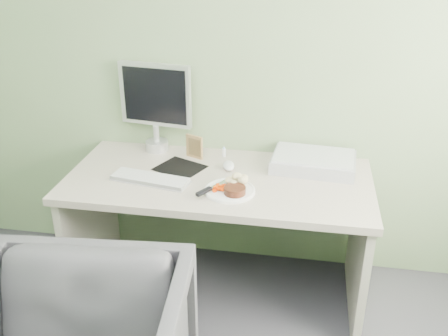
% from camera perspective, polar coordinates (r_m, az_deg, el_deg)
% --- Properties ---
extents(wall_back, '(3.50, 0.00, 3.50)m').
position_cam_1_polar(wall_back, '(2.77, 0.75, 13.98)').
color(wall_back, gray).
rests_on(wall_back, floor).
extents(desk, '(1.60, 0.75, 0.73)m').
position_cam_1_polar(desk, '(2.71, -0.61, -4.53)').
color(desk, beige).
rests_on(desk, floor).
extents(plate, '(0.25, 0.25, 0.01)m').
position_cam_1_polar(plate, '(2.48, 0.67, -2.60)').
color(plate, white).
rests_on(plate, desk).
extents(steak, '(0.11, 0.11, 0.03)m').
position_cam_1_polar(steak, '(2.43, 1.24, -2.56)').
color(steak, black).
rests_on(steak, plate).
extents(potato_pile, '(0.12, 0.10, 0.06)m').
position_cam_1_polar(potato_pile, '(2.51, 1.52, -1.26)').
color(potato_pile, tan).
rests_on(potato_pile, plate).
extents(carrot_heap, '(0.06, 0.06, 0.04)m').
position_cam_1_polar(carrot_heap, '(2.46, -0.58, -2.09)').
color(carrot_heap, '#F84405').
rests_on(carrot_heap, plate).
extents(steak_knife, '(0.15, 0.22, 0.02)m').
position_cam_1_polar(steak_knife, '(2.46, -1.68, -2.39)').
color(steak_knife, silver).
rests_on(steak_knife, plate).
extents(mousepad, '(0.30, 0.29, 0.00)m').
position_cam_1_polar(mousepad, '(2.73, -5.06, 0.01)').
color(mousepad, black).
rests_on(mousepad, desk).
extents(keyboard, '(0.42, 0.19, 0.02)m').
position_cam_1_polar(keyboard, '(2.61, -8.45, -1.19)').
color(keyboard, white).
rests_on(keyboard, desk).
extents(computer_mouse, '(0.09, 0.12, 0.04)m').
position_cam_1_polar(computer_mouse, '(2.71, 0.54, 0.27)').
color(computer_mouse, white).
rests_on(computer_mouse, desk).
extents(photo_frame, '(0.10, 0.06, 0.14)m').
position_cam_1_polar(photo_frame, '(2.83, -3.41, 2.45)').
color(photo_frame, '#A67C4D').
rests_on(photo_frame, desk).
extents(eyedrop_bottle, '(0.02, 0.02, 0.06)m').
position_cam_1_polar(eyedrop_bottle, '(2.86, -0.00, 1.87)').
color(eyedrop_bottle, white).
rests_on(eyedrop_bottle, desk).
extents(scanner, '(0.47, 0.33, 0.07)m').
position_cam_1_polar(scanner, '(2.75, 10.19, 0.64)').
color(scanner, '#A6A8AD').
rests_on(scanner, desk).
extents(monitor, '(0.43, 0.14, 0.51)m').
position_cam_1_polar(monitor, '(2.89, -7.85, 7.46)').
color(monitor, silver).
rests_on(monitor, desk).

